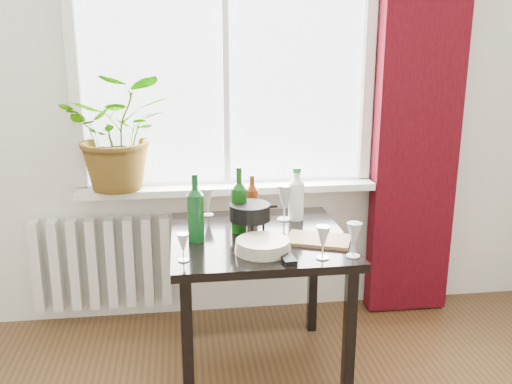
{
  "coord_description": "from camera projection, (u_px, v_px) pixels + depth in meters",
  "views": [
    {
      "loc": [
        -0.26,
        -1.06,
        1.69
      ],
      "look_at": [
        0.09,
        1.55,
        0.96
      ],
      "focal_mm": 40.0,
      "sensor_mm": 36.0,
      "label": 1
    }
  ],
  "objects": [
    {
      "name": "radiator",
      "position": [
        103.0,
        263.0,
        3.38
      ],
      "size": [
        0.8,
        0.1,
        0.55
      ],
      "color": "silver",
      "rests_on": "ground"
    },
    {
      "name": "fondue_pot",
      "position": [
        250.0,
        219.0,
        2.79
      ],
      "size": [
        0.25,
        0.22,
        0.16
      ],
      "primitive_type": null,
      "rotation": [
        0.0,
        0.0,
        -0.11
      ],
      "color": "black",
      "rests_on": "table"
    },
    {
      "name": "wineglass_back_center",
      "position": [
        284.0,
        202.0,
        3.0
      ],
      "size": [
        0.11,
        0.11,
        0.2
      ],
      "primitive_type": null,
      "rotation": [
        0.0,
        0.0,
        -0.39
      ],
      "color": "silver",
      "rests_on": "table"
    },
    {
      "name": "wine_bottle_right",
      "position": [
        239.0,
        199.0,
        2.8
      ],
      "size": [
        0.08,
        0.08,
        0.33
      ],
      "primitive_type": null,
      "rotation": [
        0.0,
        0.0,
        0.06
      ],
      "color": "#0E410C",
      "rests_on": "table"
    },
    {
      "name": "wineglass_front_left",
      "position": [
        183.0,
        247.0,
        2.46
      ],
      "size": [
        0.06,
        0.06,
        0.13
      ],
      "primitive_type": null,
      "rotation": [
        0.0,
        0.0,
        -0.21
      ],
      "color": "silver",
      "rests_on": "table"
    },
    {
      "name": "cleaning_bottle",
      "position": [
        296.0,
        194.0,
        2.99
      ],
      "size": [
        0.1,
        0.1,
        0.28
      ],
      "primitive_type": null,
      "rotation": [
        0.0,
        0.0,
        -0.2
      ],
      "color": "white",
      "rests_on": "table"
    },
    {
      "name": "windowsill",
      "position": [
        228.0,
        188.0,
        3.33
      ],
      "size": [
        1.72,
        0.2,
        0.04
      ],
      "color": "white",
      "rests_on": "ground"
    },
    {
      "name": "bottle_amber",
      "position": [
        252.0,
        199.0,
        2.96
      ],
      "size": [
        0.08,
        0.08,
        0.26
      ],
      "primitive_type": null,
      "rotation": [
        0.0,
        0.0,
        0.25
      ],
      "color": "maroon",
      "rests_on": "table"
    },
    {
      "name": "wineglass_front_right",
      "position": [
        323.0,
        242.0,
        2.49
      ],
      "size": [
        0.08,
        0.08,
        0.15
      ],
      "primitive_type": null,
      "rotation": [
        0.0,
        0.0,
        0.36
      ],
      "color": "silver",
      "rests_on": "table"
    },
    {
      "name": "wineglass_far_right",
      "position": [
        354.0,
        239.0,
        2.5
      ],
      "size": [
        0.08,
        0.08,
        0.16
      ],
      "primitive_type": null,
      "rotation": [
        0.0,
        0.0,
        -0.18
      ],
      "color": "silver",
      "rests_on": "table"
    },
    {
      "name": "curtain",
      "position": [
        419.0,
        104.0,
        3.31
      ],
      "size": [
        0.5,
        0.12,
        2.56
      ],
      "color": "#33040B",
      "rests_on": "ground"
    },
    {
      "name": "wineglass_back_left",
      "position": [
        208.0,
        202.0,
        3.08
      ],
      "size": [
        0.08,
        0.08,
        0.16
      ],
      "primitive_type": null,
      "rotation": [
        0.0,
        0.0,
        -0.22
      ],
      "color": "silver",
      "rests_on": "table"
    },
    {
      "name": "tv_remote",
      "position": [
        286.0,
        256.0,
        2.51
      ],
      "size": [
        0.07,
        0.18,
        0.02
      ],
      "primitive_type": "cube",
      "rotation": [
        0.0,
        0.0,
        0.1
      ],
      "color": "black",
      "rests_on": "table"
    },
    {
      "name": "plate_stack",
      "position": [
        263.0,
        246.0,
        2.58
      ],
      "size": [
        0.29,
        0.29,
        0.06
      ],
      "primitive_type": "cylinder",
      "rotation": [
        0.0,
        0.0,
        0.13
      ],
      "color": "beige",
      "rests_on": "table"
    },
    {
      "name": "potted_plant",
      "position": [
        120.0,
        132.0,
        3.14
      ],
      "size": [
        0.6,
        0.53,
        0.65
      ],
      "primitive_type": "imported",
      "rotation": [
        0.0,
        0.0,
        -0.03
      ],
      "color": "#1D6D1F",
      "rests_on": "windowsill"
    },
    {
      "name": "wine_bottle_left",
      "position": [
        195.0,
        207.0,
        2.68
      ],
      "size": [
        0.09,
        0.09,
        0.33
      ],
      "primitive_type": null,
      "rotation": [
        0.0,
        0.0,
        0.19
      ],
      "color": "#0C3F15",
      "rests_on": "table"
    },
    {
      "name": "table",
      "position": [
        259.0,
        253.0,
        2.81
      ],
      "size": [
        0.85,
        0.85,
        0.74
      ],
      "color": "black",
      "rests_on": "ground"
    },
    {
      "name": "cutting_board",
      "position": [
        318.0,
        240.0,
        2.71
      ],
      "size": [
        0.35,
        0.29,
        0.02
      ],
      "primitive_type": "cube",
      "rotation": [
        0.0,
        0.0,
        -0.38
      ],
      "color": "#926542",
      "rests_on": "table"
    },
    {
      "name": "window",
      "position": [
        225.0,
        51.0,
        3.19
      ],
      "size": [
        1.72,
        0.08,
        1.62
      ],
      "color": "white",
      "rests_on": "ground"
    }
  ]
}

